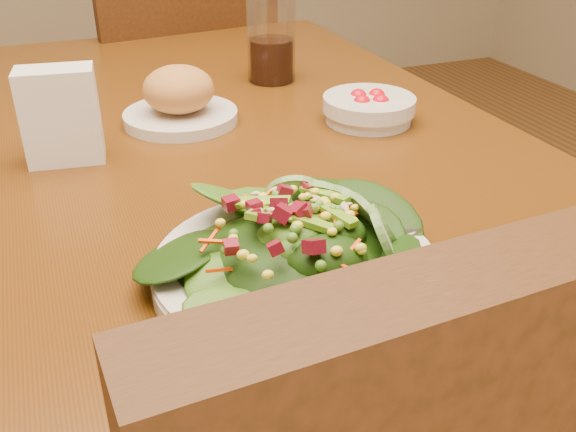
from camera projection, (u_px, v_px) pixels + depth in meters
name	position (u px, v px, depth m)	size (l,w,h in m)	color
dining_table	(214.00, 206.00, 0.97)	(0.90, 1.40, 0.75)	#4D2D0C
chair_far	(179.00, 102.00, 1.73)	(0.52, 0.52, 1.00)	#48220D
salad_plate	(305.00, 251.00, 0.61)	(0.28, 0.27, 0.08)	silver
bread_plate	(179.00, 100.00, 0.97)	(0.17, 0.17, 0.09)	silver
tomato_bowl	(369.00, 108.00, 0.98)	(0.14, 0.14, 0.05)	silver
drinking_glass	(271.00, 45.00, 1.15)	(0.09, 0.09, 0.15)	silver
napkin_holder	(60.00, 113.00, 0.83)	(0.10, 0.07, 0.13)	white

